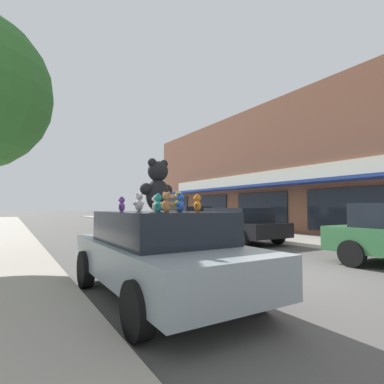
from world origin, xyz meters
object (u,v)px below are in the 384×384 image
teddy_bear_brown (167,203)px  teddy_bear_orange (197,203)px  teddy_bear_purple (122,204)px  teddy_bear_white (139,202)px  teddy_bear_teal (158,203)px  parked_car_far_right (185,219)px  teddy_bear_giant (158,186)px  teddy_bear_red (179,204)px  teddy_bear_cream (156,204)px  teddy_bear_blue (180,203)px  parked_car_far_center (238,224)px  plush_art_car (160,251)px  teddy_bear_yellow (178,202)px

teddy_bear_brown → teddy_bear_orange: 1.42m
teddy_bear_purple → teddy_bear_white: bearing=160.8°
teddy_bear_teal → parked_car_far_right: size_ratio=0.06×
teddy_bear_giant → teddy_bear_red: bearing=152.3°
teddy_bear_red → teddy_bear_purple: size_ratio=1.08×
teddy_bear_white → teddy_bear_purple: (-0.51, -0.48, -0.05)m
teddy_bear_giant → teddy_bear_cream: teddy_bear_giant is taller
teddy_bear_giant → teddy_bear_blue: bearing=85.6°
teddy_bear_brown → parked_car_far_center: 9.23m
teddy_bear_teal → plush_art_car: bearing=175.4°
teddy_bear_white → teddy_bear_purple: size_ratio=1.38×
parked_car_far_right → teddy_bear_teal: bearing=-121.9°
teddy_bear_giant → teddy_bear_brown: teddy_bear_giant is taller
teddy_bear_blue → teddy_bear_orange: bearing=163.9°
teddy_bear_brown → teddy_bear_white: size_ratio=0.78×
teddy_bear_orange → teddy_bear_yellow: 0.34m
teddy_bear_brown → teddy_bear_cream: (0.19, 0.77, -0.01)m
teddy_bear_yellow → parked_car_far_center: (5.82, 5.27, -0.81)m
teddy_bear_cream → parked_car_far_right: bearing=-175.7°
teddy_bear_yellow → teddy_bear_purple: 1.01m
plush_art_car → teddy_bear_yellow: (0.40, 0.09, 0.84)m
teddy_bear_blue → parked_car_far_center: 8.31m
teddy_bear_cream → teddy_bear_blue: bearing=116.8°
parked_car_far_right → teddy_bear_purple: bearing=-125.6°
teddy_bear_orange → teddy_bear_red: bearing=-116.1°
parked_car_far_center → plush_art_car: bearing=-139.3°
teddy_bear_red → teddy_bear_blue: size_ratio=0.91×
teddy_bear_yellow → teddy_bear_teal: (-0.73, -0.70, -0.04)m
plush_art_car → parked_car_far_center: (6.22, 5.36, 0.03)m
plush_art_car → parked_car_far_right: 11.70m
teddy_bear_teal → teddy_bear_purple: bearing=-146.6°
teddy_bear_orange → teddy_bear_blue: 0.52m
teddy_bear_giant → teddy_bear_brown: size_ratio=3.33×
teddy_bear_white → teddy_bear_yellow: size_ratio=1.02×
teddy_bear_orange → parked_car_far_right: teddy_bear_orange is taller
teddy_bear_brown → teddy_bear_white: (0.39, 2.02, 0.04)m
teddy_bear_giant → teddy_bear_blue: 0.73m
teddy_bear_blue → parked_car_far_center: (6.01, 5.69, -0.79)m
teddy_bear_giant → teddy_bear_yellow: bearing=128.0°
teddy_bear_orange → teddy_bear_teal: size_ratio=1.10×
teddy_bear_cream → teddy_bear_teal: bearing=17.3°
teddy_bear_brown → parked_car_far_right: teddy_bear_brown is taller
plush_art_car → teddy_bear_orange: 1.07m
teddy_bear_giant → teddy_bear_purple: bearing=-29.3°
teddy_bear_red → teddy_bear_teal: teddy_bear_red is taller
teddy_bear_cream → parked_car_far_right: (6.42, 10.17, -0.72)m
teddy_bear_orange → teddy_bear_brown: bearing=-14.1°
teddy_bear_teal → parked_car_far_center: teddy_bear_teal is taller
teddy_bear_yellow → teddy_bear_purple: size_ratio=1.35×
teddy_bear_orange → parked_car_far_center: (5.54, 5.47, -0.79)m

